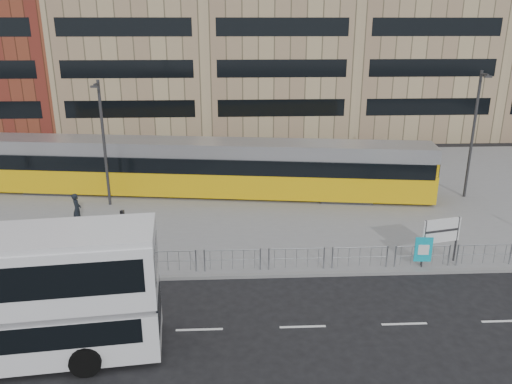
{
  "coord_description": "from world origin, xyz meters",
  "views": [
    {
      "loc": [
        -0.61,
        -20.5,
        11.19
      ],
      "look_at": [
        0.66,
        6.0,
        2.15
      ],
      "focal_mm": 35.0,
      "sensor_mm": 36.0,
      "label": 1
    }
  ],
  "objects_px": {
    "tram": "(196,167)",
    "pedestrian": "(77,210)",
    "traffic_light_west": "(124,234)",
    "lamp_post_west": "(103,139)",
    "station_sign": "(441,233)",
    "ad_panel": "(423,250)",
    "lamp_post_east": "(474,130)"
  },
  "relations": [
    {
      "from": "ad_panel",
      "to": "lamp_post_west",
      "type": "distance_m",
      "value": 19.54
    },
    {
      "from": "pedestrian",
      "to": "traffic_light_west",
      "type": "xyz_separation_m",
      "value": [
        3.9,
        -5.88,
        1.01
      ]
    },
    {
      "from": "ad_panel",
      "to": "pedestrian",
      "type": "distance_m",
      "value": 18.75
    },
    {
      "from": "tram",
      "to": "lamp_post_east",
      "type": "distance_m",
      "value": 18.15
    },
    {
      "from": "traffic_light_west",
      "to": "lamp_post_west",
      "type": "height_order",
      "value": "lamp_post_west"
    },
    {
      "from": "station_sign",
      "to": "lamp_post_east",
      "type": "bearing_deg",
      "value": 46.27
    },
    {
      "from": "tram",
      "to": "pedestrian",
      "type": "relative_size",
      "value": 16.08
    },
    {
      "from": "traffic_light_west",
      "to": "lamp_post_east",
      "type": "bearing_deg",
      "value": 42.96
    },
    {
      "from": "pedestrian",
      "to": "lamp_post_west",
      "type": "bearing_deg",
      "value": -28.57
    },
    {
      "from": "tram",
      "to": "ad_panel",
      "type": "distance_m",
      "value": 16.12
    },
    {
      "from": "tram",
      "to": "station_sign",
      "type": "distance_m",
      "value": 16.5
    },
    {
      "from": "ad_panel",
      "to": "lamp_post_east",
      "type": "xyz_separation_m",
      "value": [
        6.52,
        9.8,
        3.6
      ]
    },
    {
      "from": "station_sign",
      "to": "ad_panel",
      "type": "height_order",
      "value": "station_sign"
    },
    {
      "from": "tram",
      "to": "pedestrian",
      "type": "distance_m",
      "value": 8.45
    },
    {
      "from": "tram",
      "to": "station_sign",
      "type": "bearing_deg",
      "value": -34.16
    },
    {
      "from": "pedestrian",
      "to": "lamp_post_west",
      "type": "height_order",
      "value": "lamp_post_west"
    },
    {
      "from": "lamp_post_west",
      "to": "pedestrian",
      "type": "bearing_deg",
      "value": -105.99
    },
    {
      "from": "ad_panel",
      "to": "traffic_light_west",
      "type": "distance_m",
      "value": 13.92
    },
    {
      "from": "pedestrian",
      "to": "lamp_post_east",
      "type": "height_order",
      "value": "lamp_post_east"
    },
    {
      "from": "pedestrian",
      "to": "lamp_post_east",
      "type": "relative_size",
      "value": 0.23
    },
    {
      "from": "station_sign",
      "to": "traffic_light_west",
      "type": "xyz_separation_m",
      "value": [
        -14.81,
        -0.3,
        0.39
      ]
    },
    {
      "from": "traffic_light_west",
      "to": "lamp_post_east",
      "type": "relative_size",
      "value": 0.38
    },
    {
      "from": "tram",
      "to": "lamp_post_west",
      "type": "xyz_separation_m",
      "value": [
        -5.44,
        -2.0,
        2.45
      ]
    },
    {
      "from": "tram",
      "to": "pedestrian",
      "type": "xyz_separation_m",
      "value": [
        -6.42,
        -5.43,
        -0.87
      ]
    },
    {
      "from": "pedestrian",
      "to": "lamp_post_west",
      "type": "distance_m",
      "value": 4.87
    },
    {
      "from": "tram",
      "to": "lamp_post_west",
      "type": "relative_size",
      "value": 3.97
    },
    {
      "from": "lamp_post_west",
      "to": "station_sign",
      "type": "bearing_deg",
      "value": -26.92
    },
    {
      "from": "lamp_post_west",
      "to": "ad_panel",
      "type": "bearing_deg",
      "value": -29.25
    },
    {
      "from": "pedestrian",
      "to": "traffic_light_west",
      "type": "bearing_deg",
      "value": -159.04
    },
    {
      "from": "ad_panel",
      "to": "lamp_post_west",
      "type": "xyz_separation_m",
      "value": [
        -16.79,
        9.4,
        3.39
      ]
    },
    {
      "from": "ad_panel",
      "to": "lamp_post_west",
      "type": "height_order",
      "value": "lamp_post_west"
    },
    {
      "from": "station_sign",
      "to": "ad_panel",
      "type": "relative_size",
      "value": 1.49
    }
  ]
}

